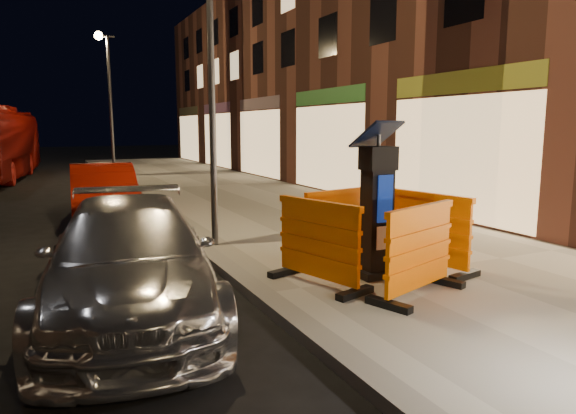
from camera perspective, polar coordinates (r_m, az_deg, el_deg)
name	(u,v)px	position (r m, az deg, el deg)	size (l,w,h in m)	color
ground_plane	(266,304)	(6.88, -2.51, -10.72)	(120.00, 120.00, 0.00)	black
sidewalk	(442,271)	(8.43, 16.79, -6.86)	(6.00, 60.00, 0.15)	gray
kerb	(266,299)	(6.86, -2.51, -10.13)	(0.30, 60.00, 0.15)	slate
parking_kiosk	(377,205)	(7.44, 9.86, 0.24)	(0.67, 0.67, 2.11)	black
barrier_front	(419,251)	(6.79, 14.38, -4.76)	(1.51, 0.62, 1.18)	#FF6B00
barrier_back	(342,225)	(8.30, 6.00, -2.05)	(1.51, 0.62, 1.18)	#FF6B00
barrier_kerbside	(318,243)	(7.03, 3.39, -4.02)	(1.51, 0.62, 1.18)	#FF6B00
barrier_bldgside	(428,231)	(8.10, 15.29, -2.60)	(1.51, 0.62, 1.18)	#FF6B00
car_silver	(133,313)	(6.85, -16.89, -11.21)	(1.96, 4.82, 1.40)	silver
car_red	(105,220)	(13.59, -19.67, -1.41)	(1.48, 4.25, 1.40)	maroon
street_lamp_mid	(211,79)	(9.43, -8.50, 13.93)	(0.12, 0.12, 6.00)	#3F3F44
street_lamp_far	(111,107)	(24.15, -19.09, 10.42)	(0.12, 0.12, 6.00)	#3F3F44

